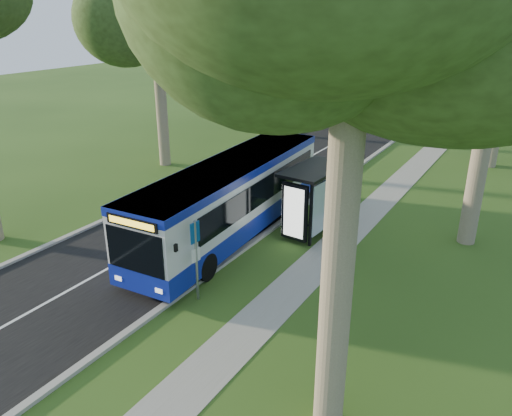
{
  "coord_description": "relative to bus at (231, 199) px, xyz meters",
  "views": [
    {
      "loc": [
        9.71,
        -14.55,
        9.08
      ],
      "look_at": [
        0.13,
        1.3,
        1.6
      ],
      "focal_mm": 35.0,
      "sensor_mm": 36.0,
      "label": 1
    }
  ],
  "objects": [
    {
      "name": "kerb_west",
      "position": [
        -5.8,
        8.49,
        -1.59
      ],
      "size": [
        0.25,
        100.0,
        0.12
      ],
      "primitive_type": "cube",
      "color": "#9E9B93",
      "rests_on": "ground"
    },
    {
      "name": "footpath",
      "position": [
        4.2,
        8.49,
        -1.64
      ],
      "size": [
        1.5,
        100.0,
        0.02
      ],
      "primitive_type": "cube",
      "color": "gray",
      "rests_on": "ground"
    },
    {
      "name": "centre_line",
      "position": [
        -2.3,
        8.49,
        -1.63
      ],
      "size": [
        0.12,
        100.0,
        0.0
      ],
      "primitive_type": "cube",
      "color": "white",
      "rests_on": "road"
    },
    {
      "name": "litter_bin",
      "position": [
        2.8,
        6.37,
        -1.15
      ],
      "size": [
        0.56,
        0.56,
        0.98
      ],
      "rotation": [
        0.0,
        0.0,
        0.28
      ],
      "color": "black",
      "rests_on": "ground"
    },
    {
      "name": "road",
      "position": [
        -2.3,
        8.49,
        -1.64
      ],
      "size": [
        7.0,
        100.0,
        0.02
      ],
      "primitive_type": "cube",
      "color": "black",
      "rests_on": "ground"
    },
    {
      "name": "ground",
      "position": [
        1.2,
        -1.51,
        -1.65
      ],
      "size": [
        120.0,
        120.0,
        0.0
      ],
      "primitive_type": "plane",
      "color": "#2A4A17",
      "rests_on": "ground"
    },
    {
      "name": "bus_stop_sign",
      "position": [
        1.83,
        -4.78,
        0.1
      ],
      "size": [
        0.1,
        0.4,
        2.84
      ],
      "rotation": [
        0.0,
        0.0,
        -0.1
      ],
      "color": "gray",
      "rests_on": "ground"
    },
    {
      "name": "car_white",
      "position": [
        -6.48,
        23.28,
        -0.92
      ],
      "size": [
        2.33,
        4.48,
        1.45
      ],
      "primitive_type": "imported",
      "rotation": [
        0.0,
        0.0,
        -0.15
      ],
      "color": "white",
      "rests_on": "ground"
    },
    {
      "name": "bus",
      "position": [
        0.0,
        0.0,
        0.0
      ],
      "size": [
        3.17,
        12.14,
        3.19
      ],
      "rotation": [
        0.0,
        0.0,
        0.05
      ],
      "color": "silver",
      "rests_on": "ground"
    },
    {
      "name": "kerb_east",
      "position": [
        1.2,
        8.49,
        -1.59
      ],
      "size": [
        0.25,
        100.0,
        0.12
      ],
      "primitive_type": "cube",
      "color": "#9E9B93",
      "rests_on": "ground"
    },
    {
      "name": "bus_shelter",
      "position": [
        2.86,
        1.78,
        0.37
      ],
      "size": [
        2.04,
        3.45,
        2.86
      ],
      "rotation": [
        0.0,
        0.0,
        -0.07
      ],
      "color": "black",
      "rests_on": "ground"
    },
    {
      "name": "car_silver",
      "position": [
        -7.74,
        23.06,
        -0.85
      ],
      "size": [
        3.0,
        5.15,
        1.6
      ],
      "primitive_type": "imported",
      "rotation": [
        0.0,
        0.0,
        -0.29
      ],
      "color": "#B1B4B9",
      "rests_on": "ground"
    }
  ]
}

